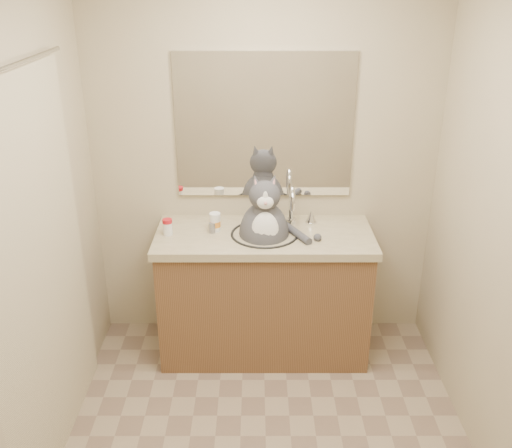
{
  "coord_description": "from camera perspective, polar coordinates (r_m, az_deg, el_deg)",
  "views": [
    {
      "loc": [
        -0.05,
        -2.22,
        2.31
      ],
      "look_at": [
        -0.05,
        0.65,
        1.05
      ],
      "focal_mm": 40.0,
      "sensor_mm": 36.0,
      "label": 1
    }
  ],
  "objects": [
    {
      "name": "grey_canister",
      "position": [
        3.51,
        -4.41,
        -0.37
      ],
      "size": [
        0.05,
        0.05,
        0.06
      ],
      "rotation": [
        0.0,
        0.0,
        -0.26
      ],
      "color": "gray",
      "rests_on": "vanity"
    },
    {
      "name": "pill_bottle_orange",
      "position": [
        3.53,
        -4.11,
        0.17
      ],
      "size": [
        0.08,
        0.08,
        0.12
      ],
      "rotation": [
        0.0,
        0.0,
        -0.21
      ],
      "color": "white",
      "rests_on": "vanity"
    },
    {
      "name": "cat",
      "position": [
        3.47,
        0.86,
        -0.56
      ],
      "size": [
        0.44,
        0.35,
        0.61
      ],
      "rotation": [
        0.0,
        0.0,
        0.04
      ],
      "color": "#424247",
      "rests_on": "vanity"
    },
    {
      "name": "shower_curtain",
      "position": [
        2.83,
        -20.69,
        -4.81
      ],
      "size": [
        0.02,
        1.3,
        1.93
      ],
      "color": "beige",
      "rests_on": "ground"
    },
    {
      "name": "pill_bottle_redcap",
      "position": [
        3.5,
        -8.83,
        -0.29
      ],
      "size": [
        0.07,
        0.07,
        0.1
      ],
      "rotation": [
        0.0,
        0.0,
        0.13
      ],
      "color": "white",
      "rests_on": "vanity"
    },
    {
      "name": "mirror",
      "position": [
        3.56,
        0.84,
        9.74
      ],
      "size": [
        1.1,
        0.02,
        0.9
      ],
      "primitive_type": "cube",
      "color": "white",
      "rests_on": "room"
    },
    {
      "name": "room",
      "position": [
        2.49,
        1.22,
        -2.83
      ],
      "size": [
        2.22,
        2.52,
        2.42
      ],
      "color": "gray",
      "rests_on": "ground"
    },
    {
      "name": "vanity",
      "position": [
        3.7,
        0.82,
        -6.64
      ],
      "size": [
        1.34,
        0.59,
        1.12
      ],
      "color": "brown",
      "rests_on": "ground"
    }
  ]
}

